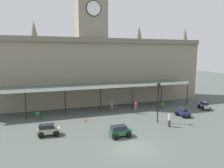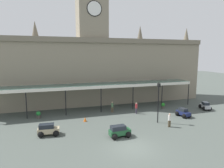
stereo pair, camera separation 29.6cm
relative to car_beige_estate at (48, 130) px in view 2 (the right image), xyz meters
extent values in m
plane|color=#49514B|center=(7.57, -5.38, -0.56)|extent=(140.00, 140.00, 0.00)
cube|color=gray|center=(7.57, 13.11, 5.09)|extent=(40.63, 5.36, 11.32)
cube|color=#756C5B|center=(7.57, 10.28, 10.35)|extent=(40.63, 0.30, 0.80)
cube|color=gray|center=(7.57, 13.11, 14.40)|extent=(4.80, 4.80, 7.30)
cylinder|color=white|center=(7.57, 10.65, 15.28)|extent=(2.20, 0.12, 2.20)
cylinder|color=black|center=(7.57, 10.69, 15.28)|extent=(2.46, 0.06, 2.46)
cone|color=#675F50|center=(-1.57, 13.11, 12.05)|extent=(1.10, 1.10, 2.60)
cone|color=#675F50|center=(16.71, 13.11, 12.05)|extent=(1.10, 1.10, 2.60)
cone|color=#675F50|center=(26.88, 13.11, 12.05)|extent=(1.10, 1.10, 2.60)
cube|color=#38564C|center=(7.57, 8.23, 3.49)|extent=(31.12, 3.20, 0.16)
cube|color=silver|center=(7.57, 6.63, 3.29)|extent=(31.12, 0.12, 0.44)
cylinder|color=black|center=(-2.80, 6.78, 1.42)|extent=(0.14, 0.14, 3.97)
cylinder|color=black|center=(2.38, 6.78, 1.42)|extent=(0.14, 0.14, 3.97)
cylinder|color=black|center=(7.57, 6.78, 1.42)|extent=(0.14, 0.14, 3.97)
cylinder|color=black|center=(12.76, 6.78, 1.42)|extent=(0.14, 0.14, 3.97)
cylinder|color=black|center=(17.94, 6.78, 1.42)|extent=(0.14, 0.14, 3.97)
cylinder|color=black|center=(23.13, 6.78, 1.42)|extent=(0.14, 0.14, 3.97)
cube|color=tan|center=(0.04, 0.00, -0.02)|extent=(2.31, 1.07, 0.55)
cube|color=#1E232B|center=(-0.16, 0.01, 0.48)|extent=(1.61, 0.95, 0.45)
sphere|color=black|center=(0.85, 0.39, -0.24)|extent=(0.64, 0.64, 0.64)
sphere|color=black|center=(0.78, -0.51, -0.24)|extent=(0.64, 0.64, 0.64)
sphere|color=black|center=(-0.70, 0.50, -0.24)|extent=(0.64, 0.64, 0.64)
sphere|color=black|center=(-0.77, -0.39, -0.24)|extent=(0.64, 0.64, 0.64)
cube|color=#19214C|center=(18.03, 1.24, -0.04)|extent=(1.11, 2.14, 0.50)
cube|color=#1E232B|center=(18.03, 1.29, 0.42)|extent=(0.92, 1.19, 0.42)
sphere|color=black|center=(18.55, 0.62, -0.24)|extent=(0.64, 0.64, 0.64)
sphere|color=black|center=(17.68, 0.51, -0.24)|extent=(0.64, 0.64, 0.64)
sphere|color=black|center=(18.39, 1.96, -0.24)|extent=(0.64, 0.64, 0.64)
sphere|color=black|center=(17.52, 1.85, -0.24)|extent=(0.64, 0.64, 0.64)
cube|color=#B2B5BA|center=(23.72, 3.37, -0.04)|extent=(1.49, 2.22, 0.50)
cube|color=#1E232B|center=(23.70, 3.32, 0.42)|extent=(1.11, 1.30, 0.42)
sphere|color=black|center=(23.52, 4.15, -0.24)|extent=(0.64, 0.64, 0.64)
sphere|color=black|center=(24.35, 3.87, -0.24)|extent=(0.64, 0.64, 0.64)
sphere|color=black|center=(23.09, 2.87, -0.24)|extent=(0.64, 0.64, 0.64)
sphere|color=black|center=(23.92, 2.59, -0.24)|extent=(0.64, 0.64, 0.64)
cube|color=#1E512D|center=(7.21, -2.70, -0.02)|extent=(2.30, 1.04, 0.55)
cube|color=#1E232B|center=(7.01, -2.72, 0.48)|extent=(1.60, 0.93, 0.45)
sphere|color=black|center=(7.96, -2.21, -0.24)|extent=(0.64, 0.64, 0.64)
sphere|color=black|center=(8.01, -3.10, -0.24)|extent=(0.64, 0.64, 0.64)
sphere|color=black|center=(6.41, -2.30, -0.24)|extent=(0.64, 0.64, 0.64)
sphere|color=black|center=(6.47, -3.20, -0.24)|extent=(0.64, 0.64, 0.64)
cylinder|color=#3F384C|center=(12.28, 4.41, -0.15)|extent=(0.17, 0.17, 0.82)
cylinder|color=#3F384C|center=(12.38, 4.60, -0.15)|extent=(0.17, 0.17, 0.82)
cylinder|color=#A52D33|center=(12.33, 4.50, 0.57)|extent=(0.34, 0.34, 0.62)
sphere|color=tan|center=(12.33, 4.50, 0.99)|extent=(0.23, 0.23, 0.23)
cylinder|color=brown|center=(14.00, -1.67, -0.15)|extent=(0.17, 0.17, 0.82)
cylinder|color=brown|center=(13.78, -1.70, -0.15)|extent=(0.17, 0.17, 0.82)
cylinder|color=silver|center=(13.89, -1.68, 0.57)|extent=(0.34, 0.34, 0.62)
sphere|color=tan|center=(13.89, -1.68, 0.99)|extent=(0.23, 0.23, 0.23)
cylinder|color=brown|center=(9.07, 6.25, -0.15)|extent=(0.17, 0.17, 0.82)
cylinder|color=brown|center=(9.21, 6.08, -0.15)|extent=(0.17, 0.17, 0.82)
cylinder|color=#4C724C|center=(9.14, 6.16, 0.57)|extent=(0.34, 0.34, 0.62)
sphere|color=tan|center=(9.14, 6.16, 0.99)|extent=(0.23, 0.23, 0.23)
cylinder|color=black|center=(13.34, 0.10, 1.76)|extent=(0.13, 0.13, 4.64)
cube|color=black|center=(13.34, 0.10, 4.29)|extent=(0.30, 0.30, 0.44)
sphere|color=black|center=(13.34, 0.10, 4.57)|extent=(0.14, 0.14, 0.14)
cone|color=orange|center=(4.53, 3.29, -0.28)|extent=(0.40, 0.40, 0.58)
cylinder|color=#47423D|center=(17.55, 5.70, -0.35)|extent=(0.56, 0.56, 0.42)
sphere|color=#258625|center=(17.55, 5.70, 0.10)|extent=(0.60, 0.60, 0.60)
cylinder|color=#47423D|center=(-1.33, 6.49, -0.35)|extent=(0.56, 0.56, 0.42)
sphere|color=#207B31|center=(-1.33, 6.49, 0.10)|extent=(0.60, 0.60, 0.60)
camera|label=1|loc=(0.23, -21.45, 8.08)|focal=31.89mm
camera|label=2|loc=(0.51, -21.54, 8.08)|focal=31.89mm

